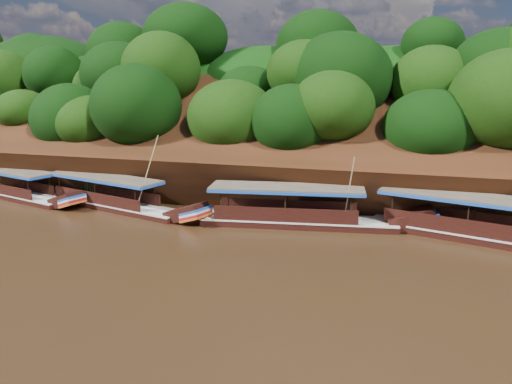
# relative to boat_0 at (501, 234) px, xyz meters

# --- Properties ---
(ground) EXTENTS (160.00, 160.00, 0.00)m
(ground) POSITION_rel_boat_0_xyz_m (-11.34, -7.00, -0.61)
(ground) COLOR black
(ground) RESTS_ON ground
(riverbank) EXTENTS (120.00, 30.06, 19.40)m
(riverbank) POSITION_rel_boat_0_xyz_m (-11.35, 15.73, 1.28)
(riverbank) COLOR black
(riverbank) RESTS_ON ground
(boat_0) EXTENTS (16.57, 6.79, 6.02)m
(boat_0) POSITION_rel_boat_0_xyz_m (0.00, 0.00, 0.00)
(boat_0) COLOR black
(boat_0) RESTS_ON ground
(boat_1) EXTENTS (15.52, 4.44, 5.40)m
(boat_1) POSITION_rel_boat_0_xyz_m (-11.59, 0.30, -0.01)
(boat_1) COLOR black
(boat_1) RESTS_ON ground
(boat_2) EXTENTS (15.16, 5.94, 6.24)m
(boat_2) POSITION_rel_boat_0_xyz_m (-26.00, 0.34, -0.07)
(boat_2) COLOR black
(boat_2) RESTS_ON ground
(boat_3) EXTENTS (12.98, 5.33, 2.75)m
(boat_3) POSITION_rel_boat_0_xyz_m (-35.33, 0.90, -0.09)
(boat_3) COLOR black
(boat_3) RESTS_ON ground
(reeds) EXTENTS (48.99, 2.58, 2.18)m
(reeds) POSITION_rel_boat_0_xyz_m (-14.50, 2.48, 0.31)
(reeds) COLOR #246719
(reeds) RESTS_ON ground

